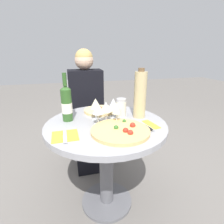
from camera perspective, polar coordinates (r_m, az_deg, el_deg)
The scene contains 16 objects.
ground_plane at distance 1.62m, azimuth -1.69°, elevation -27.14°, with size 12.00×12.00×0.00m, color slate.
dining_table at distance 1.28m, azimuth -1.93°, elevation -10.03°, with size 0.83×0.83×0.70m.
chair_behind_diner at distance 2.01m, azimuth -8.32°, elevation -2.46°, with size 0.40×0.40×0.87m.
seated_diner at distance 1.84m, azimuth -7.97°, elevation -1.11°, with size 0.34×0.46×1.19m.
pizza_large at distance 1.07m, azimuth 2.85°, elevation -6.05°, with size 0.36×0.36×0.05m.
pizza_small_far at distance 1.42m, azimuth -3.94°, elevation 0.56°, with size 0.25×0.25×0.05m.
wine_bottle at distance 1.25m, azimuth -14.59°, elevation 2.68°, with size 0.07×0.07×0.33m.
tall_carafe at distance 1.28m, azimuth 9.16°, elevation 5.62°, with size 0.09×0.09×0.36m.
sugar_shaker at distance 1.30m, azimuth 3.02°, elevation 1.39°, with size 0.08×0.08×0.14m.
wine_glass_center at distance 1.19m, azimuth -1.98°, elevation 1.59°, with size 0.07×0.07×0.14m.
wine_glass_front_left at distance 1.14m, azimuth -4.64°, elevation 0.74°, with size 0.07×0.07×0.14m.
wine_glass_back_right at distance 1.25m, azimuth 0.44°, elevation 2.56°, with size 0.08×0.08×0.15m.
wine_glass_front_right at distance 1.17m, azimuth 1.55°, elevation 1.16°, with size 0.06×0.06×0.15m.
wine_glass_back_left at distance 1.22m, azimuth -5.38°, elevation 2.65°, with size 0.08×0.08×0.16m.
place_setting_left at distance 1.05m, azimuth -15.07°, elevation -7.54°, with size 0.15×0.19×0.01m.
place_setting_right at distance 1.17m, azimuth 10.75°, elevation -4.37°, with size 0.17×0.19×0.01m.
Camera 1 is at (-0.23, -1.09, 1.17)m, focal length 28.00 mm.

